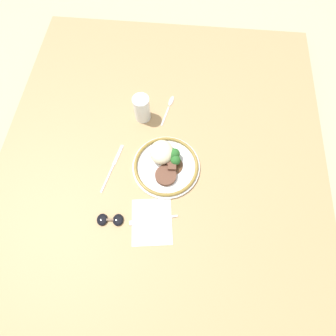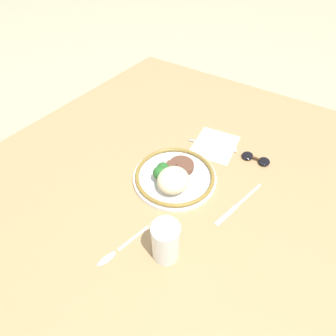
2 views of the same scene
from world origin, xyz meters
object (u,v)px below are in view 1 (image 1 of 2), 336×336
at_px(knife, 113,166).
at_px(spoon, 170,105).
at_px(sunglasses, 110,220).
at_px(fork, 149,220).
at_px(juice_glass, 142,109).
at_px(plate, 166,162).

distance_m(knife, spoon, 0.36).
distance_m(knife, sunglasses, 0.21).
bearing_deg(knife, fork, -126.94).
distance_m(juice_glass, fork, 0.43).
height_order(juice_glass, knife, juice_glass).
height_order(plate, fork, plate).
bearing_deg(knife, juice_glass, -7.02).
bearing_deg(spoon, plate, -164.87).
distance_m(plate, juice_glass, 0.24).
distance_m(juice_glass, spoon, 0.14).
height_order(juice_glass, sunglasses, juice_glass).
relative_size(juice_glass, fork, 0.69).
bearing_deg(sunglasses, spoon, -22.06).
xyz_separation_m(knife, spoon, (0.30, -0.19, 0.00)).
distance_m(juice_glass, sunglasses, 0.44).
bearing_deg(fork, sunglasses, -9.28).
xyz_separation_m(spoon, sunglasses, (-0.51, 0.16, 0.00)).
relative_size(juice_glass, spoon, 0.75).
bearing_deg(plate, knife, 97.20).
bearing_deg(fork, spoon, -107.53).
height_order(spoon, sunglasses, sunglasses).
bearing_deg(plate, spoon, 2.36).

